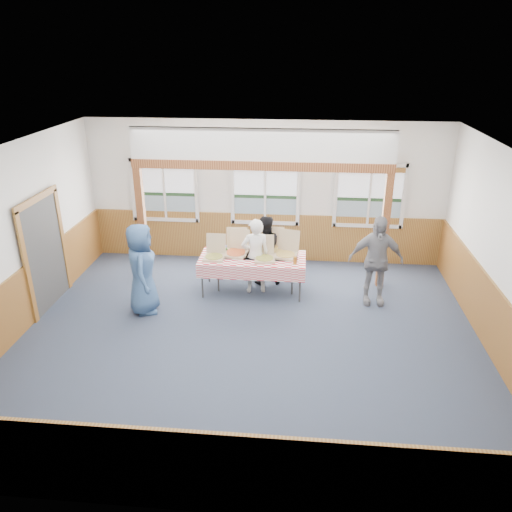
{
  "coord_description": "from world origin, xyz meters",
  "views": [
    {
      "loc": [
        0.81,
        -7.31,
        4.69
      ],
      "look_at": [
        0.02,
        1.0,
        1.12
      ],
      "focal_mm": 35.0,
      "sensor_mm": 36.0,
      "label": 1
    }
  ],
  "objects_px": {
    "woman_black": "(264,250)",
    "table_left": "(256,256)",
    "person_grey": "(376,260)",
    "table_right": "(252,260)",
    "woman_white": "(255,256)",
    "man_blue": "(142,269)"
  },
  "relations": [
    {
      "from": "woman_white",
      "to": "man_blue",
      "type": "bearing_deg",
      "value": 14.29
    },
    {
      "from": "table_right",
      "to": "man_blue",
      "type": "xyz_separation_m",
      "value": [
        -1.95,
        -0.98,
        0.16
      ]
    },
    {
      "from": "woman_white",
      "to": "woman_black",
      "type": "height_order",
      "value": "woman_white"
    },
    {
      "from": "woman_black",
      "to": "table_left",
      "type": "bearing_deg",
      "value": 41.68
    },
    {
      "from": "table_right",
      "to": "man_blue",
      "type": "relative_size",
      "value": 1.29
    },
    {
      "from": "woman_black",
      "to": "person_grey",
      "type": "height_order",
      "value": "person_grey"
    },
    {
      "from": "table_right",
      "to": "woman_black",
      "type": "relative_size",
      "value": 1.52
    },
    {
      "from": "table_left",
      "to": "woman_white",
      "type": "bearing_deg",
      "value": -91.28
    },
    {
      "from": "table_left",
      "to": "person_grey",
      "type": "relative_size",
      "value": 0.96
    },
    {
      "from": "woman_black",
      "to": "woman_white",
      "type": "bearing_deg",
      "value": 57.03
    },
    {
      "from": "table_left",
      "to": "person_grey",
      "type": "distance_m",
      "value": 2.37
    },
    {
      "from": "table_left",
      "to": "person_grey",
      "type": "xyz_separation_m",
      "value": [
        2.32,
        -0.45,
        0.19
      ]
    },
    {
      "from": "table_right",
      "to": "woman_white",
      "type": "relative_size",
      "value": 1.44
    },
    {
      "from": "man_blue",
      "to": "person_grey",
      "type": "xyz_separation_m",
      "value": [
        4.32,
        0.75,
        0.02
      ]
    },
    {
      "from": "table_left",
      "to": "person_grey",
      "type": "bearing_deg",
      "value": -12.79
    },
    {
      "from": "woman_white",
      "to": "person_grey",
      "type": "relative_size",
      "value": 0.88
    },
    {
      "from": "woman_black",
      "to": "man_blue",
      "type": "xyz_separation_m",
      "value": [
        -2.15,
        -1.42,
        0.13
      ]
    },
    {
      "from": "woman_black",
      "to": "person_grey",
      "type": "xyz_separation_m",
      "value": [
        2.17,
        -0.67,
        0.15
      ]
    },
    {
      "from": "table_right",
      "to": "woman_black",
      "type": "xyz_separation_m",
      "value": [
        0.2,
        0.44,
        0.03
      ]
    },
    {
      "from": "woman_white",
      "to": "woman_black",
      "type": "xyz_separation_m",
      "value": [
        0.15,
        0.42,
        -0.04
      ]
    },
    {
      "from": "table_left",
      "to": "woman_white",
      "type": "distance_m",
      "value": 0.22
    },
    {
      "from": "woman_white",
      "to": "man_blue",
      "type": "xyz_separation_m",
      "value": [
        -2.0,
        -1.0,
        0.09
      ]
    }
  ]
}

